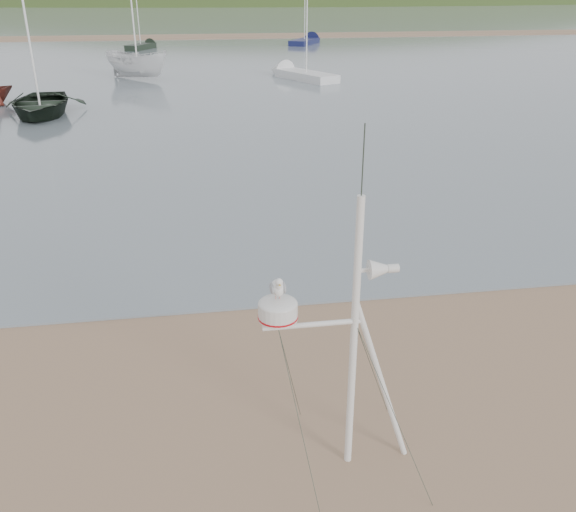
{
  "coord_description": "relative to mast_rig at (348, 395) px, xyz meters",
  "views": [
    {
      "loc": [
        1.23,
        -6.44,
        5.85
      ],
      "look_at": [
        2.4,
        1.0,
        2.46
      ],
      "focal_mm": 38.0,
      "sensor_mm": 36.0,
      "label": 1
    }
  ],
  "objects": [
    {
      "name": "ground",
      "position": [
        -2.95,
        0.35,
        -1.09
      ],
      "size": [
        560.0,
        560.0,
        0.0
      ],
      "primitive_type": "plane",
      "color": "#87674D",
      "rests_on": "ground"
    },
    {
      "name": "water",
      "position": [
        -2.95,
        132.35,
        -1.07
      ],
      "size": [
        560.0,
        256.0,
        0.04
      ],
      "primitive_type": "cube",
      "color": "slate",
      "rests_on": "ground"
    },
    {
      "name": "hill_ridge",
      "position": [
        15.57,
        235.35,
        -20.79
      ],
      "size": [
        620.0,
        180.0,
        80.0
      ],
      "color": "#283B18",
      "rests_on": "ground"
    },
    {
      "name": "mast_rig",
      "position": [
        0.0,
        0.0,
        0.0
      ],
      "size": [
        2.01,
        2.14,
        4.53
      ],
      "color": "white",
      "rests_on": "ground"
    },
    {
      "name": "boat_white",
      "position": [
        -5.02,
        36.33,
        1.4
      ],
      "size": [
        2.63,
        2.62,
        4.91
      ],
      "primitive_type": "imported",
      "rotation": [
        0.0,
        0.0,
        0.91
      ],
      "color": "silver",
      "rests_on": "water"
    },
    {
      "name": "boat_dark",
      "position": [
        -8.83,
        24.71,
        1.65
      ],
      "size": [
        3.91,
        1.29,
        5.41
      ],
      "primitive_type": "imported",
      "rotation": [
        0.0,
        0.0,
        0.04
      ],
      "color": "black",
      "rests_on": "water"
    },
    {
      "name": "sailboat_white_near",
      "position": [
        5.09,
        35.84,
        -0.79
      ],
      "size": [
        4.38,
        6.6,
        6.55
      ],
      "color": "silver",
      "rests_on": "ground"
    },
    {
      "name": "sailboat_dark_mid",
      "position": [
        -5.6,
        57.37,
        -0.79
      ],
      "size": [
        3.36,
        5.16,
        5.16
      ],
      "color": "black",
      "rests_on": "ground"
    },
    {
      "name": "sandbar",
      "position": [
        -2.95,
        70.35,
        -1.02
      ],
      "size": [
        560.0,
        7.0,
        0.07
      ],
      "primitive_type": "cube",
      "color": "#87674D",
      "rests_on": "water"
    },
    {
      "name": "sailboat_blue_far",
      "position": [
        11.14,
        60.72,
        -0.79
      ],
      "size": [
        4.81,
        6.8,
        6.82
      ],
      "color": "#141846",
      "rests_on": "ground"
    }
  ]
}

